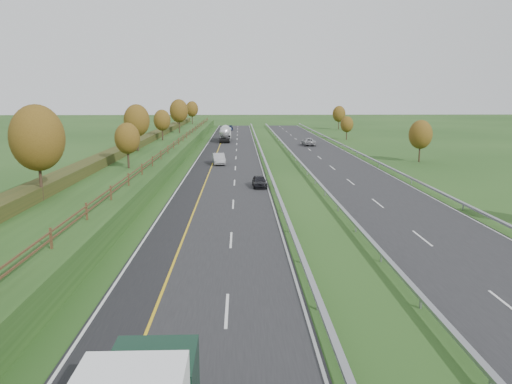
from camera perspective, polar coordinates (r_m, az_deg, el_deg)
ground at (r=67.85m, az=3.30°, el=2.24°), size 400.00×400.00×0.00m
near_carriageway at (r=72.55m, az=-3.36°, el=2.83°), size 10.50×200.00×0.04m
far_carriageway at (r=73.97m, az=9.54°, el=2.86°), size 10.50×200.00×0.04m
hard_shoulder at (r=72.75m, az=-6.32°, el=2.81°), size 3.00×200.00×0.04m
lane_markings at (r=72.54m, az=1.70°, el=2.87°), size 26.75×200.00×0.01m
embankment_left at (r=73.92m, az=-13.51°, el=3.46°), size 12.00×200.00×2.00m
hedge_left at (r=74.17m, az=-15.08°, el=4.62°), size 2.20×180.00×1.10m
fence_left at (r=72.54m, az=-10.14°, el=4.83°), size 0.12×189.06×1.20m
median_barrier_near at (r=72.54m, az=1.15°, el=3.32°), size 0.32×200.00×0.71m
median_barrier_far at (r=72.98m, az=5.16°, el=3.33°), size 0.32×200.00×0.71m
outer_barrier_far at (r=75.25m, az=13.90°, el=3.28°), size 0.32×200.00×0.71m
trees_left at (r=70.07m, az=-13.97°, el=7.46°), size 6.64×164.30×7.66m
trees_far at (r=104.94m, az=13.67°, el=7.40°), size 8.45×118.60×7.12m
road_tanker at (r=113.92m, az=-3.54°, el=6.75°), size 2.40×11.22×3.46m
car_dark_near at (r=56.74m, az=0.41°, el=1.25°), size 1.70×3.97×1.34m
car_silver_mid at (r=75.81m, az=-4.28°, el=3.81°), size 2.31×5.11×1.63m
car_small_far at (r=149.64m, az=-3.04°, el=7.34°), size 2.01×4.81×1.39m
car_oncoming at (r=104.57m, az=6.01°, el=5.73°), size 2.51×5.38×1.49m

